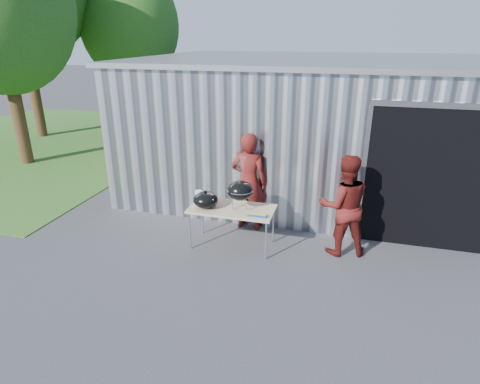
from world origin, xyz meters
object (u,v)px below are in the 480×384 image
(kettle_grill, at_px, (240,186))
(person_bystander, at_px, (344,206))
(person_cook, at_px, (249,182))
(folding_table, at_px, (232,210))

(kettle_grill, relative_size, person_bystander, 0.53)
(kettle_grill, height_order, person_cook, person_cook)
(folding_table, bearing_deg, person_cook, 83.47)
(folding_table, relative_size, kettle_grill, 1.59)
(kettle_grill, distance_m, person_bystander, 1.80)
(kettle_grill, distance_m, person_cook, 0.83)
(kettle_grill, xyz_separation_m, person_bystander, (1.75, 0.28, -0.27))
(kettle_grill, xyz_separation_m, person_cook, (-0.05, 0.81, -0.21))
(folding_table, xyz_separation_m, person_bystander, (1.90, 0.29, 0.18))
(folding_table, relative_size, person_cook, 0.78)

